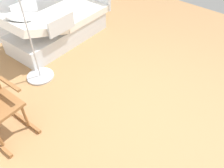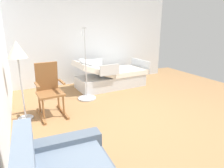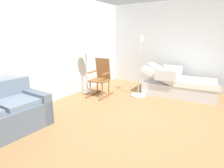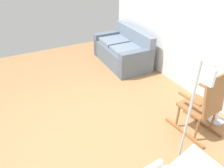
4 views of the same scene
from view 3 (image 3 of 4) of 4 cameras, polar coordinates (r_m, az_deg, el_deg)
The scene contains 7 objects.
ground_plane at distance 3.89m, azimuth 9.10°, elevation -10.89°, with size 7.18×7.18×0.00m, color #9E7247.
back_wall at distance 5.02m, azimuth -17.31°, elevation 10.39°, with size 5.95×0.10×2.70m, color silver.
side_wall at distance 6.32m, azimuth 20.50°, elevation 10.86°, with size 0.10×5.01×2.70m, color silver.
hospital_bed at distance 5.63m, azimuth 19.83°, elevation -0.34°, with size 1.12×2.18×0.93m.
rocking_chair at distance 5.27m, azimuth -3.40°, elevation 1.86°, with size 0.80×0.54×1.05m.
floor_lamp at distance 5.42m, azimuth -7.96°, elevation 9.88°, with size 0.34×0.34×1.48m.
iv_pole at distance 5.31m, azimuth 8.10°, elevation -0.98°, with size 0.44×0.44×1.69m.
Camera 3 is at (-3.25, -1.35, 1.66)m, focal length 30.06 mm.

